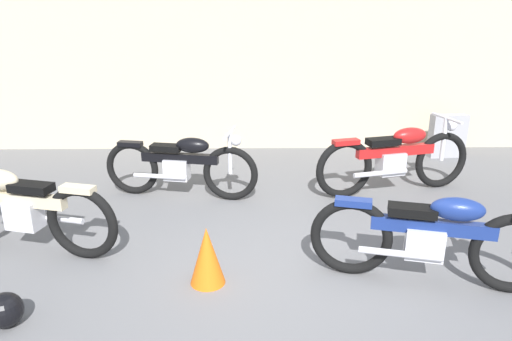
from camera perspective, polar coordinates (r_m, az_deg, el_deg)
The scene contains 9 objects.
ground_plane at distance 4.53m, azimuth 2.08°, elevation -12.73°, with size 40.00×40.00×0.00m, color slate.
building_wall at distance 8.30m, azimuth 0.65°, elevation 13.77°, with size 18.00×0.30×3.23m, color beige.
stone_marker at distance 8.51m, azimuth 21.93°, elevation 3.87°, with size 0.59×0.20×0.71m, color #9E9EA3.
helmet at distance 4.35m, azimuth -27.84°, elevation -14.56°, with size 0.28×0.28×0.28m, color black.
traffic_cone at distance 4.35m, azimuth -5.88°, elevation -10.10°, with size 0.32×0.32×0.55m, color orange.
motorcycle_red at distance 6.58m, azimuth 16.41°, elevation 1.45°, with size 2.18×0.81×1.00m.
motorcycle_cream at distance 5.37m, azimuth -26.67°, elevation -3.99°, with size 2.13×0.79×0.98m.
motorcycle_blue at distance 4.52m, azimuth 20.46°, elevation -7.45°, with size 2.09×0.77×0.96m.
motorcycle_black at distance 6.24m, azimuth -8.91°, elevation 0.67°, with size 2.03×0.63×0.92m.
Camera 1 is at (-0.22, -3.84, 2.39)m, focal length 33.43 mm.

